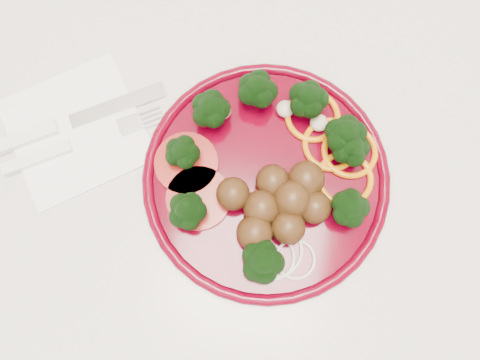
% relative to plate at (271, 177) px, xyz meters
% --- Properties ---
extents(counter, '(2.40, 0.60, 0.90)m').
position_rel_plate_xyz_m(counter, '(-0.06, 0.02, -0.47)').
color(counter, silver).
rests_on(counter, ground).
extents(plate, '(0.30, 0.30, 0.06)m').
position_rel_plate_xyz_m(plate, '(0.00, 0.00, 0.00)').
color(plate, '#500010').
rests_on(plate, counter).
extents(napkin, '(0.22, 0.22, 0.00)m').
position_rel_plate_xyz_m(napkin, '(-0.25, 0.02, -0.02)').
color(napkin, white).
rests_on(napkin, counter).
extents(knife, '(0.20, 0.14, 0.01)m').
position_rel_plate_xyz_m(knife, '(-0.28, 0.01, -0.01)').
color(knife, silver).
rests_on(knife, napkin).
extents(fork, '(0.18, 0.13, 0.01)m').
position_rel_plate_xyz_m(fork, '(-0.26, -0.02, -0.01)').
color(fork, white).
rests_on(fork, napkin).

